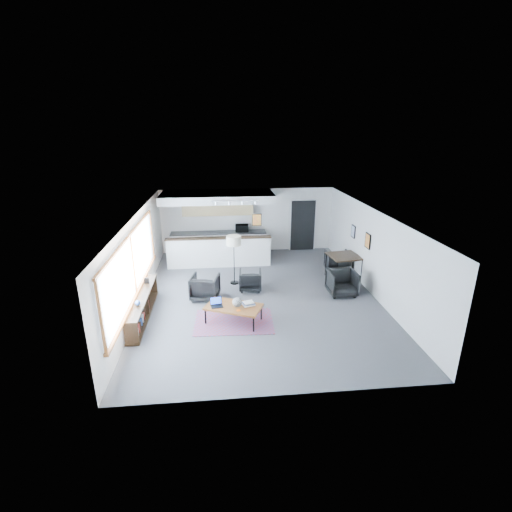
{
  "coord_description": "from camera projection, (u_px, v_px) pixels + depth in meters",
  "views": [
    {
      "loc": [
        -1.14,
        -10.32,
        4.92
      ],
      "look_at": [
        -0.06,
        0.4,
        1.17
      ],
      "focal_mm": 26.0,
      "sensor_mm": 36.0,
      "label": 1
    }
  ],
  "objects": [
    {
      "name": "book_stack",
      "position": [
        248.0,
        303.0,
        9.8
      ],
      "size": [
        0.37,
        0.33,
        0.1
      ],
      "rotation": [
        0.0,
        0.0,
        0.29
      ],
      "color": "silver",
      "rests_on": "coffee_table"
    },
    {
      "name": "coaster",
      "position": [
        238.0,
        310.0,
        9.51
      ],
      "size": [
        0.12,
        0.12,
        0.01
      ],
      "rotation": [
        0.0,
        0.0,
        0.26
      ],
      "color": "#E5590C",
      "rests_on": "coffee_table"
    },
    {
      "name": "doorway",
      "position": [
        303.0,
        225.0,
        15.44
      ],
      "size": [
        1.1,
        0.12,
        2.15
      ],
      "color": "black",
      "rests_on": "room"
    },
    {
      "name": "floor_lamp",
      "position": [
        234.0,
        242.0,
        11.91
      ],
      "size": [
        0.56,
        0.56,
        1.64
      ],
      "rotation": [
        0.0,
        0.0,
        -0.22
      ],
      "color": "black",
      "rests_on": "floor"
    },
    {
      "name": "track_light",
      "position": [
        235.0,
        202.0,
        12.61
      ],
      "size": [
        1.6,
        0.07,
        0.15
      ],
      "color": "silver",
      "rests_on": "room"
    },
    {
      "name": "laptop",
      "position": [
        216.0,
        303.0,
        9.75
      ],
      "size": [
        0.35,
        0.31,
        0.22
      ],
      "rotation": [
        0.0,
        0.0,
        0.18
      ],
      "color": "black",
      "rests_on": "coffee_table"
    },
    {
      "name": "armchair_left",
      "position": [
        205.0,
        286.0,
        11.13
      ],
      "size": [
        0.93,
        0.89,
        0.82
      ],
      "primitive_type": "imported",
      "rotation": [
        0.0,
        0.0,
        2.94
      ],
      "color": "black",
      "rests_on": "floor"
    },
    {
      "name": "dining_table",
      "position": [
        344.0,
        258.0,
        12.49
      ],
      "size": [
        1.13,
        1.13,
        0.84
      ],
      "rotation": [
        0.0,
        0.0,
        0.14
      ],
      "color": "black",
      "rests_on": "floor"
    },
    {
      "name": "kitchenette",
      "position": [
        218.0,
        224.0,
        14.34
      ],
      "size": [
        4.2,
        1.96,
        2.6
      ],
      "color": "white",
      "rests_on": "floor"
    },
    {
      "name": "dining_chair_far",
      "position": [
        337.0,
        262.0,
        13.25
      ],
      "size": [
        0.73,
        0.69,
        0.71
      ],
      "primitive_type": "imported",
      "rotation": [
        0.0,
        0.0,
        3.07
      ],
      "color": "black",
      "rests_on": "floor"
    },
    {
      "name": "kilim_rug",
      "position": [
        234.0,
        321.0,
        9.91
      ],
      "size": [
        2.13,
        1.5,
        0.01
      ],
      "rotation": [
        0.0,
        0.0,
        -0.04
      ],
      "color": "#60324B",
      "rests_on": "floor"
    },
    {
      "name": "microwave",
      "position": [
        242.0,
        227.0,
        14.94
      ],
      "size": [
        0.54,
        0.32,
        0.35
      ],
      "primitive_type": "imported",
      "rotation": [
        0.0,
        0.0,
        -0.06
      ],
      "color": "black",
      "rests_on": "kitchenette"
    },
    {
      "name": "console",
      "position": [
        142.0,
        307.0,
        10.02
      ],
      "size": [
        0.35,
        3.0,
        0.8
      ],
      "color": "black",
      "rests_on": "floor"
    },
    {
      "name": "room",
      "position": [
        259.0,
        256.0,
        11.0
      ],
      "size": [
        7.02,
        9.02,
        2.62
      ],
      "color": "#48484B",
      "rests_on": "ground"
    },
    {
      "name": "wall_art_upper",
      "position": [
        353.0,
        231.0,
        12.86
      ],
      "size": [
        0.03,
        0.34,
        0.44
      ],
      "color": "black",
      "rests_on": "room"
    },
    {
      "name": "window",
      "position": [
        133.0,
        266.0,
        9.77
      ],
      "size": [
        0.1,
        5.95,
        1.66
      ],
      "color": "#8CBFFF",
      "rests_on": "room"
    },
    {
      "name": "ceramic_pot",
      "position": [
        237.0,
        302.0,
        9.68
      ],
      "size": [
        0.25,
        0.25,
        0.25
      ],
      "rotation": [
        0.0,
        0.0,
        -0.01
      ],
      "color": "gray",
      "rests_on": "coffee_table"
    },
    {
      "name": "coffee_table",
      "position": [
        234.0,
        307.0,
        9.77
      ],
      "size": [
        1.63,
        1.29,
        0.47
      ],
      "rotation": [
        0.0,
        0.0,
        -0.41
      ],
      "color": "brown",
      "rests_on": "floor"
    },
    {
      "name": "wall_art_lower",
      "position": [
        368.0,
        241.0,
        11.62
      ],
      "size": [
        0.03,
        0.38,
        0.48
      ],
      "color": "black",
      "rests_on": "room"
    },
    {
      "name": "armchair_right",
      "position": [
        250.0,
        279.0,
        11.77
      ],
      "size": [
        0.74,
        0.7,
        0.71
      ],
      "primitive_type": "imported",
      "rotation": [
        0.0,
        0.0,
        3.06
      ],
      "color": "black",
      "rests_on": "floor"
    },
    {
      "name": "dining_chair_near",
      "position": [
        342.0,
        283.0,
        11.43
      ],
      "size": [
        0.72,
        0.68,
        0.73
      ],
      "primitive_type": "imported",
      "rotation": [
        0.0,
        0.0,
        0.02
      ],
      "color": "black",
      "rests_on": "floor"
    }
  ]
}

